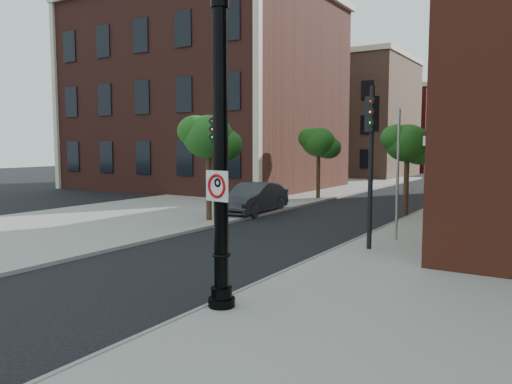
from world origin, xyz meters
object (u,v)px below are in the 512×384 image
Objects in this scene: parked_car at (254,198)px; traffic_signal_left at (216,151)px; no_parking_sign at (217,186)px; lamppost at (221,164)px; traffic_signal_right at (371,141)px.

parked_car is 0.99× the size of traffic_signal_left.
no_parking_sign is at bearing -73.20° from traffic_signal_left.
lamppost is at bearing 109.50° from no_parking_sign.
no_parking_sign is 0.13× the size of traffic_signal_left.
traffic_signal_left reaches higher than no_parking_sign.
parked_car is at bearing 128.92° from no_parking_sign.
traffic_signal_right is (5.90, 0.12, 0.34)m from traffic_signal_left.
traffic_signal_left is (1.88, -5.62, 2.40)m from parked_car.
traffic_signal_left is at bearing 127.26° from lamppost.
lamppost is 1.39× the size of traffic_signal_left.
traffic_signal_right is (0.61, 7.20, 0.91)m from no_parking_sign.
no_parking_sign is at bearing -64.31° from parked_car.
no_parking_sign is 14.71m from parked_car.
lamppost is 8.70m from traffic_signal_left.
no_parking_sign is 7.28m from traffic_signal_right.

